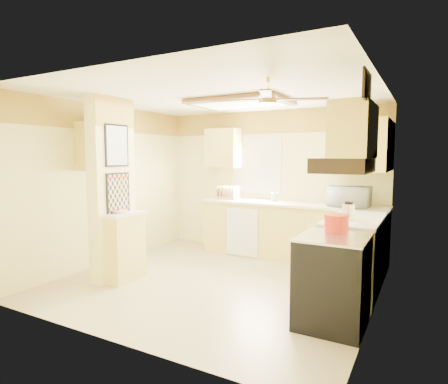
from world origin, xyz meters
The scene contains 34 objects.
floor centered at (0.00, 0.00, 0.00)m, with size 4.00×4.00×0.00m, color #C6B089.
ceiling centered at (0.00, 0.00, 2.50)m, with size 4.00×4.00×0.00m, color white.
wall_back centered at (0.00, 1.90, 1.25)m, with size 4.00×4.00×0.00m, color #FAED99.
wall_front centered at (0.00, -1.90, 1.25)m, with size 4.00×4.00×0.00m, color #FAED99.
wall_left centered at (-2.00, 0.00, 1.25)m, with size 3.80×3.80×0.00m, color #FAED99.
wall_right centered at (2.00, 0.00, 1.25)m, with size 3.80×3.80×0.00m, color #FAED99.
wallpaper_border centered at (0.00, 1.88, 2.30)m, with size 4.00×0.02×0.40m, color #FFD64B.
partition_column centered at (-1.35, -0.55, 1.25)m, with size 0.20×0.70×2.50m, color #FAED99.
partition_ledge centered at (-1.13, -0.55, 0.45)m, with size 0.25×0.55×0.90m, color #E8CF5A.
ledge_top centered at (-1.13, -0.55, 0.92)m, with size 0.28×0.58×0.04m, color white.
lower_cabinets_back centered at (0.50, 1.60, 0.45)m, with size 3.00×0.60×0.90m, color #E8CF5A.
lower_cabinets_right centered at (1.70, 0.60, 0.45)m, with size 0.60×1.40×0.90m, color #E8CF5A.
countertop_back centered at (0.50, 1.59, 0.92)m, with size 3.04×0.64×0.04m, color white.
countertop_right centered at (1.69, 0.60, 0.92)m, with size 0.64×1.44×0.04m, color white.
dishwasher_panel centered at (-0.25, 1.29, 0.43)m, with size 0.58×0.02×0.80m, color white.
window centered at (-0.25, 1.89, 1.55)m, with size 0.92×0.02×1.02m.
upper_cab_back_left centered at (-0.85, 1.72, 1.85)m, with size 0.60×0.35×0.70m, color #E8CF5A.
upper_cab_back_right centered at (1.55, 1.72, 1.85)m, with size 0.90×0.35×0.70m, color #E8CF5A.
upper_cab_right centered at (1.82, 1.25, 1.85)m, with size 0.35×1.00×0.70m, color #E8CF5A.
upper_cab_left_wall centered at (-1.82, -0.25, 1.85)m, with size 0.35×0.75×0.70m, color #E8CF5A.
upper_cab_over_stove centered at (1.82, -0.55, 1.95)m, with size 0.35×0.76×0.52m, color #E8CF5A.
stove centered at (1.67, -0.55, 0.46)m, with size 0.68×0.77×0.92m.
range_hood centered at (1.74, -0.55, 1.62)m, with size 0.50×0.76×0.14m, color black.
poster_menu centered at (-1.24, -0.55, 1.85)m, with size 0.02×0.42×0.57m.
poster_nashville centered at (-1.24, -0.55, 1.20)m, with size 0.02×0.42×0.57m.
ceiling_light_panel centered at (0.10, 0.50, 2.46)m, with size 1.35×0.95×0.06m.
ceiling_fan centered at (1.00, -0.70, 2.29)m, with size 1.15×1.15×0.26m.
vent_grate centered at (1.98, -0.90, 2.30)m, with size 0.02×0.40×0.25m, color black.
microwave centered at (1.43, 1.56, 1.10)m, with size 0.58×0.39×0.32m, color white.
bowl centered at (-1.17, -0.60, 0.96)m, with size 0.18×0.18×0.05m, color white.
dutch_oven centered at (1.64, -0.30, 1.01)m, with size 0.27×0.27×0.18m.
kettle centered at (1.64, 0.33, 1.05)m, with size 0.15×0.15×0.23m.
dish_rack centered at (-0.70, 1.62, 1.02)m, with size 0.39×0.29×0.22m.
utensil_crock centered at (0.17, 1.68, 1.01)m, with size 0.11×0.11×0.22m.
Camera 1 is at (2.47, -4.31, 1.71)m, focal length 30.00 mm.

